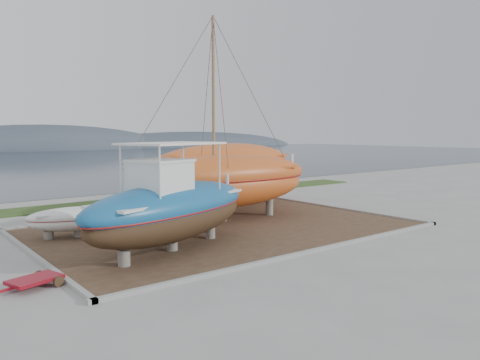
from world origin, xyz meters
TOP-DOWN VIEW (x-y plane):
  - ground at (0.00, 0.00)m, footprint 140.00×140.00m
  - dirt_patch at (0.00, 4.00)m, footprint 18.00×12.00m
  - curb_frame at (0.00, 4.00)m, footprint 18.60×12.60m
  - grass_strip at (0.00, 15.50)m, footprint 44.00×3.00m
  - blue_caique at (-4.43, 1.56)m, footprint 9.54×5.70m
  - white_dinghy at (-6.52, 6.46)m, footprint 4.75×2.79m
  - orange_sailboat at (0.97, 5.45)m, footprint 11.16×4.09m
  - orange_bare_hull at (3.68, 8.75)m, footprint 12.61×5.96m
  - red_trailer at (-10.03, 0.36)m, footprint 2.52×1.76m

SIDE VIEW (x-z plane):
  - ground at x=0.00m, z-range 0.00..0.00m
  - dirt_patch at x=0.00m, z-range 0.00..0.06m
  - grass_strip at x=0.00m, z-range 0.00..0.08m
  - curb_frame at x=0.00m, z-range 0.00..0.15m
  - red_trailer at x=-10.03m, z-range 0.00..0.32m
  - white_dinghy at x=-6.52m, z-range 0.06..1.40m
  - orange_bare_hull at x=3.68m, z-range 0.06..4.04m
  - blue_caique at x=-4.43m, z-range 0.06..4.44m
  - orange_sailboat at x=0.97m, z-range 0.06..10.79m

